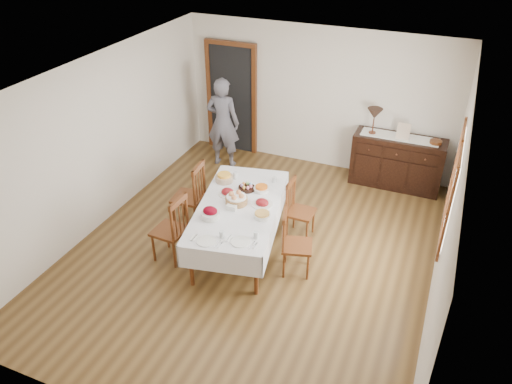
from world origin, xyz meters
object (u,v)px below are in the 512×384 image
at_px(chair_left_far, 191,194).
at_px(chair_right_near, 294,242).
at_px(chair_right_far, 298,209).
at_px(chair_left_near, 172,228).
at_px(sideboard, 397,162).
at_px(person, 223,120).
at_px(table_lamp, 375,114).
at_px(dining_table, 239,210).

relative_size(chair_left_far, chair_right_near, 1.11).
xyz_separation_m(chair_left_far, chair_right_near, (1.83, -0.47, -0.06)).
height_order(chair_left_far, chair_right_far, chair_left_far).
distance_m(chair_left_far, chair_right_far, 1.65).
relative_size(chair_left_near, sideboard, 0.67).
distance_m(chair_left_far, person, 2.09).
bearing_deg(chair_right_near, table_lamp, -23.79).
bearing_deg(chair_left_near, sideboard, 145.28).
relative_size(sideboard, person, 0.85).
height_order(chair_left_far, chair_right_near, chair_left_far).
xyz_separation_m(person, table_lamp, (2.67, 0.42, 0.37)).
xyz_separation_m(chair_right_far, sideboard, (1.12, 2.10, -0.01)).
xyz_separation_m(chair_left_far, chair_right_far, (1.61, 0.36, -0.07)).
xyz_separation_m(chair_right_far, table_lamp, (0.63, 2.08, 0.81)).
height_order(chair_right_near, table_lamp, table_lamp).
bearing_deg(chair_left_near, chair_right_far, 133.23).
height_order(chair_right_near, chair_right_far, chair_right_near).
bearing_deg(chair_left_near, dining_table, 130.91).
bearing_deg(chair_right_far, dining_table, 133.44).
xyz_separation_m(chair_left_far, table_lamp, (2.25, 2.43, 0.74)).
xyz_separation_m(chair_left_near, chair_left_far, (-0.18, 0.86, 0.02)).
height_order(sideboard, person, person).
bearing_deg(chair_right_far, sideboard, -27.40).
xyz_separation_m(chair_left_near, chair_right_near, (1.65, 0.39, -0.04)).
bearing_deg(sideboard, chair_left_far, -138.08).
bearing_deg(dining_table, sideboard, 45.32).
relative_size(chair_left_near, chair_right_near, 1.08).
height_order(chair_left_far, person, person).
bearing_deg(chair_right_near, person, 26.65).
bearing_deg(dining_table, chair_right_far, 31.50).
height_order(chair_right_far, person, person).
bearing_deg(chair_right_far, chair_right_near, -164.77).
height_order(chair_left_near, sideboard, chair_left_near).
bearing_deg(sideboard, chair_left_near, -127.64).
bearing_deg(table_lamp, chair_right_near, -98.22).
xyz_separation_m(chair_right_near, person, (-2.25, 2.48, 0.43)).
distance_m(chair_left_near, chair_left_far, 0.88).
bearing_deg(chair_left_near, table_lamp, 150.80).
distance_m(dining_table, chair_right_far, 0.94).
relative_size(dining_table, person, 1.29).
height_order(person, table_lamp, person).
bearing_deg(person, dining_table, 115.54).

